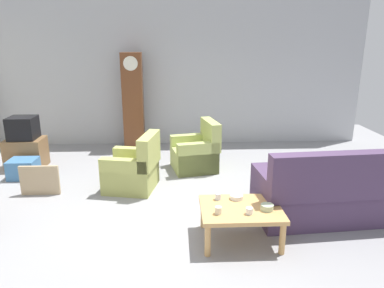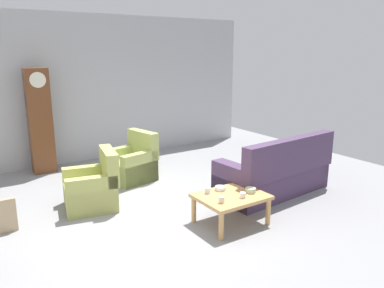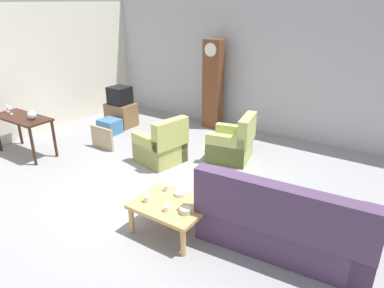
{
  "view_description": "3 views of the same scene",
  "coord_description": "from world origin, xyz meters",
  "px_view_note": "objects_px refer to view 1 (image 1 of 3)",
  "views": [
    {
      "loc": [
        -0.07,
        -4.62,
        2.35
      ],
      "look_at": [
        0.18,
        0.91,
        0.73
      ],
      "focal_mm": 33.37,
      "sensor_mm": 36.0,
      "label": 1
    },
    {
      "loc": [
        -2.55,
        -4.68,
        2.43
      ],
      "look_at": [
        0.72,
        0.28,
        0.95
      ],
      "focal_mm": 35.33,
      "sensor_mm": 36.0,
      "label": 2
    },
    {
      "loc": [
        3.11,
        -3.9,
        2.91
      ],
      "look_at": [
        0.16,
        0.52,
        0.71
      ],
      "focal_mm": 32.48,
      "sensor_mm": 36.0,
      "label": 3
    }
  ],
  "objects_px": {
    "cup_blue_rimmed": "(218,196)",
    "cup_cream_tall": "(218,210)",
    "coffee_table_wood": "(241,212)",
    "storage_box_blue": "(24,168)",
    "grandfather_clock": "(133,102)",
    "bowl_white_stacked": "(237,197)",
    "armchair_olive_near": "(134,171)",
    "bowl_shallow_green": "(267,207)",
    "armchair_olive_far": "(196,154)",
    "tv_crt": "(23,128)",
    "tv_stand_cabinet": "(26,153)",
    "couch_floral": "(336,194)",
    "framed_picture_leaning": "(40,180)",
    "cup_white_porcelain": "(249,211)"
  },
  "relations": [
    {
      "from": "cup_blue_rimmed",
      "to": "cup_cream_tall",
      "type": "relative_size",
      "value": 0.96
    },
    {
      "from": "coffee_table_wood",
      "to": "storage_box_blue",
      "type": "xyz_separation_m",
      "value": [
        -3.47,
        2.21,
        -0.2
      ]
    },
    {
      "from": "coffee_table_wood",
      "to": "storage_box_blue",
      "type": "height_order",
      "value": "coffee_table_wood"
    },
    {
      "from": "grandfather_clock",
      "to": "bowl_white_stacked",
      "type": "bearing_deg",
      "value": -65.61
    },
    {
      "from": "armchair_olive_near",
      "to": "cup_blue_rimmed",
      "type": "height_order",
      "value": "armchair_olive_near"
    },
    {
      "from": "grandfather_clock",
      "to": "bowl_white_stacked",
      "type": "relative_size",
      "value": 12.98
    },
    {
      "from": "cup_blue_rimmed",
      "to": "bowl_white_stacked",
      "type": "distance_m",
      "value": 0.24
    },
    {
      "from": "armchair_olive_near",
      "to": "bowl_shallow_green",
      "type": "relative_size",
      "value": 6.12
    },
    {
      "from": "armchair_olive_far",
      "to": "bowl_white_stacked",
      "type": "relative_size",
      "value": 5.73
    },
    {
      "from": "armchair_olive_near",
      "to": "tv_crt",
      "type": "distance_m",
      "value": 2.47
    },
    {
      "from": "armchair_olive_near",
      "to": "bowl_white_stacked",
      "type": "height_order",
      "value": "armchair_olive_near"
    },
    {
      "from": "tv_stand_cabinet",
      "to": "cup_blue_rimmed",
      "type": "xyz_separation_m",
      "value": [
        3.37,
        -2.52,
        0.19
      ]
    },
    {
      "from": "storage_box_blue",
      "to": "cup_cream_tall",
      "type": "xyz_separation_m",
      "value": [
        3.18,
        -2.36,
        0.31
      ]
    },
    {
      "from": "couch_floral",
      "to": "tv_stand_cabinet",
      "type": "relative_size",
      "value": 3.18
    },
    {
      "from": "armchair_olive_near",
      "to": "tv_crt",
      "type": "height_order",
      "value": "tv_crt"
    },
    {
      "from": "framed_picture_leaning",
      "to": "storage_box_blue",
      "type": "xyz_separation_m",
      "value": [
        -0.56,
        0.75,
        -0.07
      ]
    },
    {
      "from": "coffee_table_wood",
      "to": "tv_crt",
      "type": "xyz_separation_m",
      "value": [
        -3.62,
        2.75,
        0.41
      ]
    },
    {
      "from": "tv_crt",
      "to": "storage_box_blue",
      "type": "bearing_deg",
      "value": -74.42
    },
    {
      "from": "bowl_white_stacked",
      "to": "bowl_shallow_green",
      "type": "distance_m",
      "value": 0.44
    },
    {
      "from": "armchair_olive_far",
      "to": "cup_cream_tall",
      "type": "bearing_deg",
      "value": -87.9
    },
    {
      "from": "armchair_olive_far",
      "to": "coffee_table_wood",
      "type": "bearing_deg",
      "value": -81.19
    },
    {
      "from": "cup_white_porcelain",
      "to": "cup_blue_rimmed",
      "type": "distance_m",
      "value": 0.51
    },
    {
      "from": "armchair_olive_near",
      "to": "cup_blue_rimmed",
      "type": "bearing_deg",
      "value": -49.38
    },
    {
      "from": "couch_floral",
      "to": "cup_cream_tall",
      "type": "bearing_deg",
      "value": -159.33
    },
    {
      "from": "cup_white_porcelain",
      "to": "couch_floral",
      "type": "bearing_deg",
      "value": 26.37
    },
    {
      "from": "cup_blue_rimmed",
      "to": "framed_picture_leaning",
      "type": "bearing_deg",
      "value": 155.18
    },
    {
      "from": "framed_picture_leaning",
      "to": "storage_box_blue",
      "type": "bearing_deg",
      "value": 126.69
    },
    {
      "from": "armchair_olive_near",
      "to": "storage_box_blue",
      "type": "bearing_deg",
      "value": 164.18
    },
    {
      "from": "armchair_olive_near",
      "to": "framed_picture_leaning",
      "type": "xyz_separation_m",
      "value": [
        -1.45,
        -0.18,
        -0.07
      ]
    },
    {
      "from": "armchair_olive_far",
      "to": "cup_white_porcelain",
      "type": "relative_size",
      "value": 11.26
    },
    {
      "from": "armchair_olive_far",
      "to": "bowl_shallow_green",
      "type": "xyz_separation_m",
      "value": [
        0.68,
        -2.59,
        0.16
      ]
    },
    {
      "from": "couch_floral",
      "to": "cup_cream_tall",
      "type": "distance_m",
      "value": 1.79
    },
    {
      "from": "bowl_white_stacked",
      "to": "cup_cream_tall",
      "type": "bearing_deg",
      "value": -125.45
    },
    {
      "from": "cup_white_porcelain",
      "to": "tv_stand_cabinet",
      "type": "bearing_deg",
      "value": 141.53
    },
    {
      "from": "grandfather_clock",
      "to": "armchair_olive_near",
      "type": "bearing_deg",
      "value": -84.15
    },
    {
      "from": "cup_cream_tall",
      "to": "bowl_white_stacked",
      "type": "xyz_separation_m",
      "value": [
        0.28,
        0.39,
        -0.02
      ]
    },
    {
      "from": "cup_cream_tall",
      "to": "coffee_table_wood",
      "type": "bearing_deg",
      "value": 27.63
    },
    {
      "from": "tv_stand_cabinet",
      "to": "framed_picture_leaning",
      "type": "relative_size",
      "value": 1.13
    },
    {
      "from": "couch_floral",
      "to": "tv_stand_cabinet",
      "type": "xyz_separation_m",
      "value": [
        -4.99,
        2.28,
        -0.07
      ]
    },
    {
      "from": "grandfather_clock",
      "to": "cup_white_porcelain",
      "type": "bearing_deg",
      "value": -66.84
    },
    {
      "from": "tv_stand_cabinet",
      "to": "storage_box_blue",
      "type": "relative_size",
      "value": 1.46
    },
    {
      "from": "tv_crt",
      "to": "framed_picture_leaning",
      "type": "bearing_deg",
      "value": -61.23
    },
    {
      "from": "couch_floral",
      "to": "bowl_white_stacked",
      "type": "bearing_deg",
      "value": -170.16
    },
    {
      "from": "cup_cream_tall",
      "to": "bowl_shallow_green",
      "type": "bearing_deg",
      "value": 6.9
    },
    {
      "from": "armchair_olive_near",
      "to": "bowl_shallow_green",
      "type": "bearing_deg",
      "value": -44.5
    },
    {
      "from": "armchair_olive_far",
      "to": "cup_cream_tall",
      "type": "height_order",
      "value": "armchair_olive_far"
    },
    {
      "from": "tv_stand_cabinet",
      "to": "tv_crt",
      "type": "relative_size",
      "value": 1.42
    },
    {
      "from": "armchair_olive_far",
      "to": "framed_picture_leaning",
      "type": "distance_m",
      "value": 2.73
    },
    {
      "from": "tv_crt",
      "to": "coffee_table_wood",
      "type": "bearing_deg",
      "value": -37.27
    },
    {
      "from": "armchair_olive_far",
      "to": "grandfather_clock",
      "type": "bearing_deg",
      "value": 132.31
    }
  ]
}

